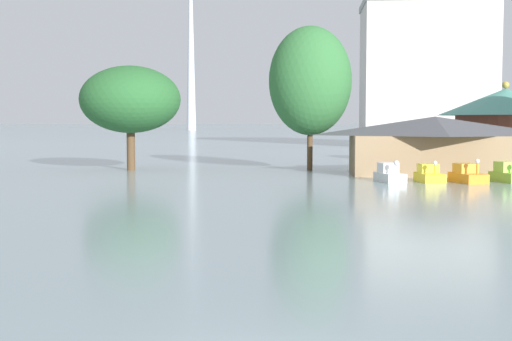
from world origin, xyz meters
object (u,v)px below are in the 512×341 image
at_px(boathouse, 435,144).
at_px(green_roof_pavilion, 505,120).
at_px(pedal_boat_yellow, 429,175).
at_px(pedal_boat_orange, 467,175).
at_px(distant_broadcast_tower, 191,15).
at_px(pedal_boat_lime, 509,174).
at_px(background_building_block, 426,74).
at_px(pedal_boat_white, 389,174).
at_px(shoreline_tree_tall_left, 130,100).
at_px(shoreline_tree_mid, 310,81).

relative_size(boathouse, green_roof_pavilion, 1.07).
bearing_deg(green_roof_pavilion, pedal_boat_yellow, -116.69).
bearing_deg(pedal_boat_orange, distant_broadcast_tower, 177.97).
bearing_deg(pedal_boat_lime, background_building_block, 156.14).
height_order(pedal_boat_white, pedal_boat_lime, pedal_boat_white).
relative_size(shoreline_tree_tall_left, distant_broadcast_tower, 0.07).
relative_size(pedal_boat_yellow, shoreline_tree_tall_left, 0.34).
height_order(shoreline_tree_mid, distant_broadcast_tower, distant_broadcast_tower).
relative_size(pedal_boat_white, pedal_boat_lime, 1.03).
xyz_separation_m(pedal_boat_orange, boathouse, (-0.83, 7.65, 1.85)).
bearing_deg(green_roof_pavilion, background_building_block, 89.60).
relative_size(pedal_boat_white, distant_broadcast_tower, 0.03).
relative_size(pedal_boat_yellow, pedal_boat_lime, 0.97).
height_order(pedal_boat_white, pedal_boat_yellow, pedal_boat_white).
relative_size(pedal_boat_white, shoreline_tree_mid, 0.26).
relative_size(shoreline_tree_tall_left, background_building_block, 0.37).
relative_size(boathouse, shoreline_tree_mid, 1.15).
bearing_deg(boathouse, background_building_block, 81.20).
height_order(shoreline_tree_tall_left, distant_broadcast_tower, distant_broadcast_tower).
bearing_deg(pedal_boat_white, green_roof_pavilion, 133.12).
bearing_deg(green_roof_pavilion, distant_broadcast_tower, 106.32).
bearing_deg(pedal_boat_lime, shoreline_tree_tall_left, -127.07).
height_order(pedal_boat_orange, distant_broadcast_tower, distant_broadcast_tower).
xyz_separation_m(pedal_boat_orange, shoreline_tree_tall_left, (-25.53, 9.96, 5.41)).
height_order(pedal_boat_yellow, shoreline_tree_mid, shoreline_tree_mid).
relative_size(pedal_boat_orange, green_roof_pavilion, 0.25).
bearing_deg(shoreline_tree_mid, green_roof_pavilion, 30.49).
bearing_deg(green_roof_pavilion, pedal_boat_orange, -110.94).
relative_size(pedal_boat_lime, boathouse, 0.22).
xyz_separation_m(boathouse, shoreline_tree_tall_left, (-24.70, 2.30, 3.56)).
distance_m(pedal_boat_lime, shoreline_tree_mid, 18.34).
bearing_deg(pedal_boat_white, pedal_boat_lime, 77.49).
height_order(shoreline_tree_mid, background_building_block, background_building_block).
xyz_separation_m(pedal_boat_orange, shoreline_tree_mid, (-10.54, 11.01, 6.97)).
bearing_deg(pedal_boat_orange, pedal_boat_yellow, -114.01).
bearing_deg(green_roof_pavilion, shoreline_tree_tall_left, -160.18).
height_order(shoreline_tree_tall_left, background_building_block, background_building_block).
bearing_deg(distant_broadcast_tower, shoreline_tree_tall_left, -81.78).
height_order(boathouse, green_roof_pavilion, green_roof_pavilion).
height_order(pedal_boat_lime, boathouse, boathouse).
distance_m(pedal_boat_lime, shoreline_tree_tall_left, 30.41).
distance_m(shoreline_tree_tall_left, shoreline_tree_mid, 15.11).
height_order(boathouse, shoreline_tree_mid, shoreline_tree_mid).
bearing_deg(pedal_boat_orange, boathouse, 170.88).
height_order(boathouse, background_building_block, background_building_block).
xyz_separation_m(green_roof_pavilion, shoreline_tree_mid, (-19.04, -11.21, 3.27)).
height_order(pedal_boat_orange, shoreline_tree_tall_left, shoreline_tree_tall_left).
distance_m(boathouse, shoreline_tree_tall_left, 25.06).
distance_m(pedal_boat_yellow, pedal_boat_lime, 5.42).
relative_size(shoreline_tree_tall_left, shoreline_tree_mid, 0.73).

